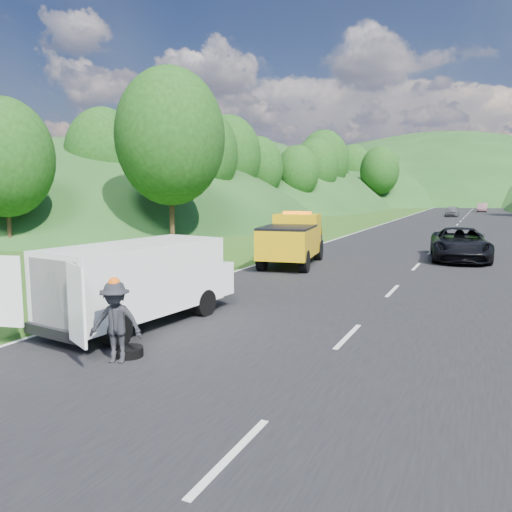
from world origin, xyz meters
The scene contains 14 objects.
ground centered at (0.00, 0.00, 0.00)m, with size 320.00×320.00×0.00m, color #38661E.
road_surface centered at (3.00, 40.00, 0.01)m, with size 14.00×200.00×0.02m, color black.
tree_line_left centered at (-19.00, 60.00, 0.00)m, with size 14.00×140.00×14.00m, color #255E1B, non-canonical shape.
hills_backdrop centered at (6.50, 134.70, 0.00)m, with size 201.00×288.60×44.00m, color #2D5B23, non-canonical shape.
tow_truck centered at (-2.36, 8.21, 1.22)m, with size 3.03×6.05×2.49m.
white_van centered at (-2.23, -3.17, 1.23)m, with size 3.32×6.35×2.17m.
woman centered at (-2.95, 0.13, 0.00)m, with size 0.63×0.46×1.72m, color silver.
child centered at (-2.51, 0.73, 0.00)m, with size 0.50×0.39×1.02m, color tan.
worker centered at (-0.84, -5.79, 0.00)m, with size 1.09×0.63×1.69m, color black.
suitcase centered at (-4.88, 1.21, 0.28)m, with size 0.35×0.20×0.57m, color #575641.
spare_tire centered at (-0.83, -5.40, 0.00)m, with size 0.58×0.58×0.20m, color black.
passing_suv centered at (4.64, 13.32, 0.00)m, with size 2.67×5.79×1.61m, color black.
dist_car_a centered at (1.42, 56.19, 0.00)m, with size 1.61×3.99×1.36m, color #515256.
dist_car_b centered at (4.70, 72.11, 0.00)m, with size 1.42×4.09×1.35m, color #6B4751.
Camera 1 is at (5.96, -13.52, 3.55)m, focal length 35.00 mm.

